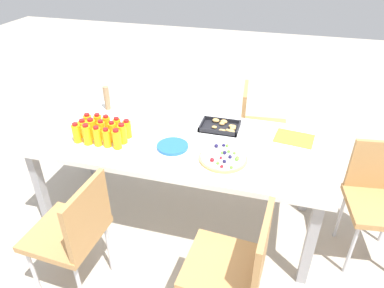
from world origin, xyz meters
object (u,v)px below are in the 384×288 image
snack_tray (222,127)px  plate_stack (173,146)px  juice_bottle_4 (117,139)px  juice_bottle_0 (77,133)px  juice_bottle_10 (88,123)px  chair_near_left (74,230)px  fruit_pizza (223,158)px  juice_bottle_12 (107,125)px  chair_near_right (237,264)px  juice_bottle_3 (107,138)px  juice_bottle_13 (117,127)px  juice_bottle_14 (127,129)px  chair_far_right (256,124)px  juice_bottle_2 (97,136)px  napkin_stack (171,123)px  juice_bottle_8 (113,132)px  paper_folder (294,138)px  juice_bottle_7 (102,130)px  juice_bottle_9 (122,134)px  cardboard_tube (107,98)px  juice_bottle_1 (87,135)px  chair_end (379,194)px  juice_bottle_11 (98,124)px  party_table (178,147)px  juice_bottle_6 (92,129)px

snack_tray → plate_stack: (-0.26, -0.34, -0.00)m
juice_bottle_4 → snack_tray: size_ratio=0.51×
juice_bottle_0 → juice_bottle_10: size_ratio=1.01×
chair_near_left → fruit_pizza: (0.74, 0.60, 0.24)m
chair_near_left → juice_bottle_12: (-0.11, 0.71, 0.29)m
chair_near_right → juice_bottle_12: bearing=60.3°
juice_bottle_3 → fruit_pizza: size_ratio=0.44×
juice_bottle_13 → juice_bottle_14: juice_bottle_13 is taller
chair_far_right → chair_near_left: (-0.86, -1.55, 0.00)m
chair_far_right → juice_bottle_2: bearing=-49.3°
juice_bottle_12 → napkin_stack: juice_bottle_12 is taller
juice_bottle_8 → napkin_stack: (0.30, 0.34, -0.06)m
plate_stack → paper_folder: bearing=23.5°
juice_bottle_7 → juice_bottle_10: juice_bottle_7 is taller
juice_bottle_2 → juice_bottle_9: juice_bottle_9 is taller
juice_bottle_0 → juice_bottle_2: 0.16m
juice_bottle_2 → snack_tray: 0.88m
plate_stack → napkin_stack: plate_stack is taller
juice_bottle_9 → juice_bottle_10: juice_bottle_9 is taller
juice_bottle_3 → juice_bottle_13: size_ratio=0.96×
cardboard_tube → juice_bottle_1: bearing=-77.3°
juice_bottle_14 → fruit_pizza: (0.70, -0.10, -0.05)m
chair_near_right → juice_bottle_1: (-1.12, 0.54, 0.29)m
chair_end → juice_bottle_9: juice_bottle_9 is taller
juice_bottle_0 → juice_bottle_3: size_ratio=1.05×
juice_bottle_2 → paper_folder: size_ratio=0.55×
chair_near_right → juice_bottle_2: size_ratio=5.84×
chair_far_right → snack_tray: bearing=-25.9°
chair_far_right → juice_bottle_4: (-0.82, -1.00, 0.29)m
juice_bottle_8 → paper_folder: 1.25m
fruit_pizza → plate_stack: 0.35m
juice_bottle_8 → cardboard_tube: size_ratio=0.78×
juice_bottle_12 → cardboard_tube: (-0.18, 0.36, 0.03)m
chair_far_right → juice_bottle_12: size_ratio=5.65×
juice_bottle_9 → juice_bottle_10: bearing=166.1°
chair_near_right → juice_bottle_11: juice_bottle_11 is taller
juice_bottle_12 → chair_near_right: bearing=-33.5°
party_table → juice_bottle_10: size_ratio=14.43×
juice_bottle_11 → juice_bottle_14: 0.22m
juice_bottle_9 → fruit_pizza: bearing=-1.7°
juice_bottle_13 → fruit_pizza: size_ratio=0.46×
juice_bottle_0 → cardboard_tube: cardboard_tube is taller
juice_bottle_6 → juice_bottle_10: juice_bottle_6 is taller
juice_bottle_14 → party_table: bearing=10.5°
juice_bottle_11 → juice_bottle_13: (0.15, -0.00, -0.00)m
chair_near_left → juice_bottle_2: size_ratio=5.84×
chair_end → juice_bottle_1: juice_bottle_1 is taller
juice_bottle_3 → napkin_stack: (0.31, 0.41, -0.05)m
juice_bottle_10 → juice_bottle_8: bearing=-17.5°
juice_bottle_11 → napkin_stack: bearing=29.7°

